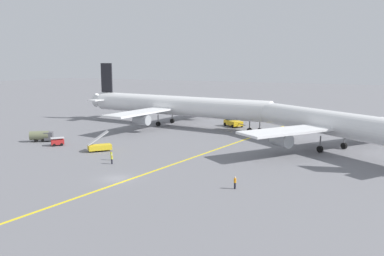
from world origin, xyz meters
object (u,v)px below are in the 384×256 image
at_px(gse_baggage_cart_trailing, 58,142).
at_px(airliner_at_gate_left, 175,106).
at_px(ground_crew_marshaller_foreground, 111,155).
at_px(gse_stair_truck_yellow, 100,146).
at_px(pushback_tug, 233,122).
at_px(gse_fuel_bowser_stubby, 42,136).
at_px(ground_crew_wing_walker_right, 235,182).
at_px(airliner_being_pushed, 322,122).
at_px(ground_crew_ramp_agent_by_cones, 112,159).

bearing_deg(gse_baggage_cart_trailing, airliner_at_gate_left, 76.51).
bearing_deg(ground_crew_marshaller_foreground, gse_stair_truck_yellow, 144.40).
xyz_separation_m(pushback_tug, ground_crew_marshaller_foreground, (-5.28, -46.39, -0.36)).
distance_m(gse_baggage_cart_trailing, ground_crew_marshaller_foreground, 19.05).
bearing_deg(gse_fuel_bowser_stubby, airliner_at_gate_left, 66.12).
xyz_separation_m(gse_fuel_bowser_stubby, gse_stair_truck_yellow, (18.02, -1.88, -0.31)).
bearing_deg(ground_crew_wing_walker_right, gse_fuel_bowser_stubby, 166.48).
bearing_deg(gse_baggage_cart_trailing, pushback_tug, 60.22).
bearing_deg(pushback_tug, gse_fuel_bowser_stubby, -127.19).
height_order(airliner_at_gate_left, ground_crew_marshaller_foreground, airliner_at_gate_left).
bearing_deg(airliner_at_gate_left, airliner_being_pushed, -16.35).
height_order(airliner_being_pushed, gse_baggage_cart_trailing, airliner_being_pushed).
relative_size(airliner_being_pushed, gse_stair_truck_yellow, 10.08).
xyz_separation_m(pushback_tug, gse_baggage_cart_trailing, (-23.65, -41.33, -0.36)).
distance_m(airliner_being_pushed, ground_crew_wing_walker_right, 34.51).
relative_size(pushback_tug, ground_crew_ramp_agent_by_cones, 4.73).
distance_m(airliner_at_gate_left, airliner_being_pushed, 43.60).
bearing_deg(pushback_tug, ground_crew_marshaller_foreground, -96.49).
bearing_deg(pushback_tug, airliner_being_pushed, -34.26).
relative_size(pushback_tug, gse_baggage_cart_trailing, 2.57).
bearing_deg(airliner_being_pushed, gse_baggage_cart_trailing, -155.31).
bearing_deg(airliner_being_pushed, ground_crew_ramp_agent_by_cones, -134.77).
bearing_deg(gse_stair_truck_yellow, gse_baggage_cart_trailing, 178.99).
bearing_deg(ground_crew_marshaller_foreground, ground_crew_wing_walker_right, -11.89).
bearing_deg(gse_stair_truck_yellow, ground_crew_ramp_agent_by_cones, -39.19).
bearing_deg(gse_fuel_bowser_stubby, airliner_being_pushed, 20.72).
xyz_separation_m(ground_crew_ramp_agent_by_cones, ground_crew_wing_walker_right, (24.20, -3.31, 0.04)).
relative_size(airliner_being_pushed, ground_crew_ramp_agent_by_cones, 28.35).
bearing_deg(ground_crew_wing_walker_right, ground_crew_ramp_agent_by_cones, 172.20).
bearing_deg(airliner_at_gate_left, gse_stair_truck_yellow, -85.07).
xyz_separation_m(gse_baggage_cart_trailing, gse_stair_truck_yellow, (11.57, -0.20, 0.16)).
bearing_deg(airliner_at_gate_left, ground_crew_marshaller_foreground, -76.30).
height_order(airliner_at_gate_left, ground_crew_ramp_agent_by_cones, airliner_at_gate_left).
xyz_separation_m(gse_stair_truck_yellow, ground_crew_marshaller_foreground, (6.79, -4.86, -0.17)).
relative_size(gse_stair_truck_yellow, ground_crew_marshaller_foreground, 2.88).
distance_m(gse_fuel_bowser_stubby, ground_crew_ramp_agent_by_cones, 28.10).
relative_size(airliner_being_pushed, ground_crew_wing_walker_right, 27.25).
relative_size(airliner_being_pushed, gse_baggage_cart_trailing, 15.41).
distance_m(airliner_at_gate_left, pushback_tug, 16.83).
distance_m(airliner_being_pushed, gse_baggage_cart_trailing, 55.59).
height_order(airliner_at_gate_left, gse_baggage_cart_trailing, airliner_at_gate_left).
relative_size(gse_fuel_bowser_stubby, ground_crew_marshaller_foreground, 3.06).
relative_size(ground_crew_ramp_agent_by_cones, ground_crew_marshaller_foreground, 1.03).
height_order(airliner_being_pushed, gse_fuel_bowser_stubby, airliner_being_pushed).
relative_size(gse_baggage_cart_trailing, ground_crew_marshaller_foreground, 1.89).
bearing_deg(gse_fuel_bowser_stubby, gse_baggage_cart_trailing, -14.53).
bearing_deg(gse_baggage_cart_trailing, gse_fuel_bowser_stubby, 165.47).
bearing_deg(ground_crew_ramp_agent_by_cones, gse_fuel_bowser_stubby, 161.51).
bearing_deg(ground_crew_marshaller_foreground, gse_baggage_cart_trailing, 164.57).
bearing_deg(gse_stair_truck_yellow, gse_fuel_bowser_stubby, 174.06).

